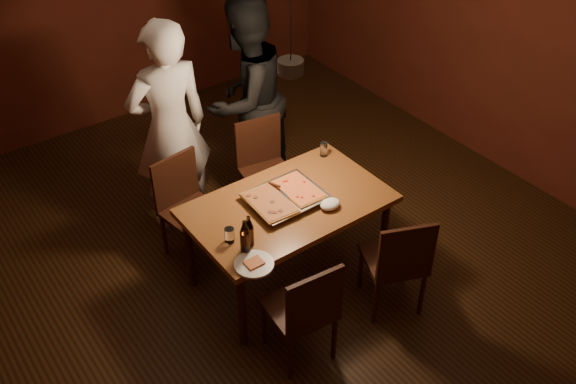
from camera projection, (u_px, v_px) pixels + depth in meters
room_shell at (290, 112)px, 4.55m from camera, size 6.00×6.00×6.00m
dining_table at (288, 210)px, 4.81m from camera, size 1.50×0.90×0.75m
chair_far_left at (185, 198)px, 5.16m from camera, size 0.48×0.48×0.49m
chair_far_right at (263, 160)px, 5.59m from camera, size 0.49×0.49×0.49m
chair_near_left at (306, 305)px, 4.24m from camera, size 0.46×0.46×0.49m
chair_near_right at (399, 257)px, 4.61m from camera, size 0.55×0.55×0.49m
pizza_tray at (285, 198)px, 4.77m from camera, size 0.58×0.48×0.05m
pizza_meat at (270, 202)px, 4.68m from camera, size 0.29×0.44×0.02m
pizza_cheese at (299, 189)px, 4.81m from camera, size 0.26×0.40×0.02m
spatula at (285, 193)px, 4.76m from camera, size 0.12×0.25×0.04m
beer_bottle_a at (245, 237)px, 4.26m from camera, size 0.07×0.07×0.27m
beer_bottle_b at (249, 231)px, 4.32m from camera, size 0.07×0.07×0.25m
water_glass_left at (230, 235)px, 4.39m from camera, size 0.07×0.07×0.11m
water_glass_right at (324, 149)px, 5.23m from camera, size 0.06×0.06×0.13m
plate_slice at (254, 264)px, 4.23m from camera, size 0.27×0.27×0.03m
napkin at (330, 204)px, 4.70m from camera, size 0.16×0.12×0.07m
diner_white at (170, 128)px, 5.24m from camera, size 0.72×0.50×1.88m
diner_dark at (246, 99)px, 5.66m from camera, size 1.06×0.92×1.85m
pendant_lamp at (291, 65)px, 4.33m from camera, size 0.18×0.18×1.10m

